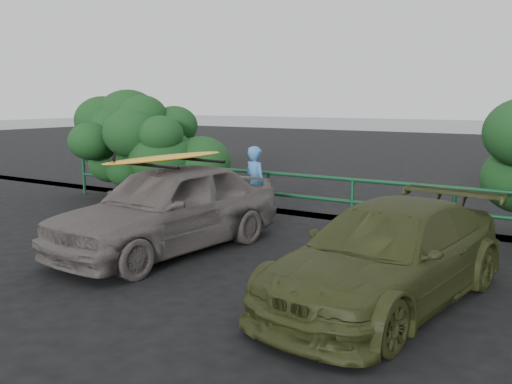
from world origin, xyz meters
TOP-DOWN VIEW (x-y plane):
  - ground at (0.00, 0.00)m, footprint 80.00×80.00m
  - guardrail at (0.00, 5.00)m, footprint 14.00×0.08m
  - shrub_left at (-4.80, 5.40)m, footprint 3.20×2.40m
  - sedan at (-0.96, 1.68)m, footprint 2.13×4.60m
  - olive_vehicle at (3.11, 1.25)m, footprint 2.36×4.60m
  - man at (-0.95, 4.43)m, footprint 0.70×0.58m
  - roof_rack at (-0.96, 1.68)m, footprint 1.71×1.26m
  - surfboard at (-0.96, 1.68)m, footprint 0.75×2.71m

SIDE VIEW (x-z plane):
  - ground at x=0.00m, z-range 0.00..0.00m
  - guardrail at x=0.00m, z-range 0.00..1.04m
  - olive_vehicle at x=3.11m, z-range 0.00..1.28m
  - sedan at x=-0.96m, z-range 0.00..1.53m
  - man at x=-0.95m, z-range 0.00..1.63m
  - shrub_left at x=-4.80m, z-range 0.00..2.56m
  - roof_rack at x=-0.96m, z-range 1.53..1.58m
  - surfboard at x=-0.96m, z-range 1.58..1.66m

